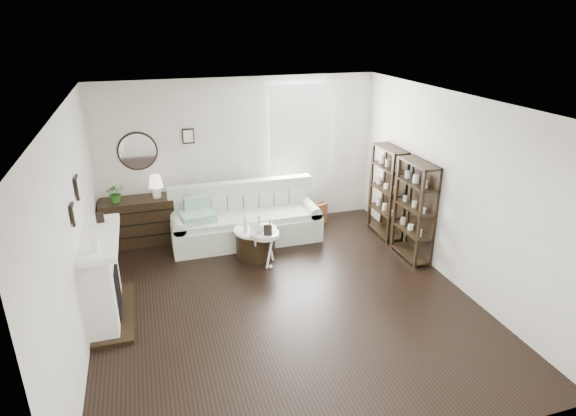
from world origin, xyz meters
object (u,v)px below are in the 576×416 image
object	(u,v)px
sofa	(245,222)
pedestal_table	(265,235)
drum_table	(256,242)
dresser	(139,221)

from	to	relation	value
sofa	pedestal_table	bearing A→B (deg)	-84.27
sofa	pedestal_table	distance (m)	1.02
drum_table	sofa	bearing A→B (deg)	91.96
pedestal_table	dresser	bearing A→B (deg)	143.43
dresser	pedestal_table	world-z (taller)	dresser
drum_table	pedestal_table	distance (m)	0.42
dresser	sofa	bearing A→B (deg)	-12.47
sofa	pedestal_table	size ratio (longest dim) A/B	4.62
sofa	pedestal_table	xyz separation A→B (m)	(0.10, -1.00, 0.18)
dresser	drum_table	world-z (taller)	dresser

